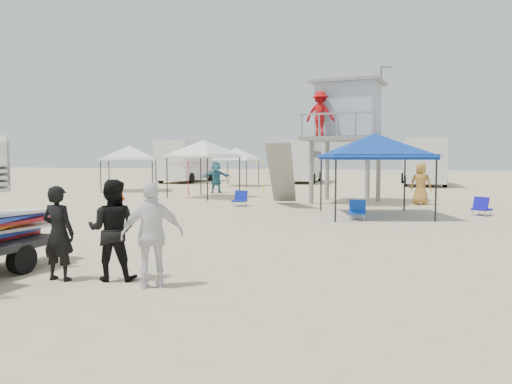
# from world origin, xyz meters

# --- Properties ---
(ground) EXTENTS (140.00, 140.00, 0.00)m
(ground) POSITION_xyz_m (0.00, 0.00, 0.00)
(ground) COLOR beige
(ground) RESTS_ON ground
(man_left) EXTENTS (0.60, 0.41, 1.59)m
(man_left) POSITION_xyz_m (-2.08, -0.21, 0.79)
(man_left) COLOR black
(man_left) RESTS_ON ground
(man_mid) EXTENTS (0.95, 0.81, 1.69)m
(man_mid) POSITION_xyz_m (-1.23, 0.04, 0.84)
(man_mid) COLOR black
(man_mid) RESTS_ON ground
(man_right) EXTENTS (1.05, 0.84, 1.66)m
(man_right) POSITION_xyz_m (-0.38, -0.21, 0.83)
(man_right) COLOR white
(man_right) RESTS_ON ground
(lifeguard_tower) EXTENTS (3.81, 3.81, 5.25)m
(lifeguard_tower) POSITION_xyz_m (1.50, 15.14, 3.91)
(lifeguard_tower) COLOR gray
(lifeguard_tower) RESTS_ON ground
(canopy_blue) EXTENTS (4.07, 4.07, 3.24)m
(canopy_blue) POSITION_xyz_m (2.85, 10.30, 2.69)
(canopy_blue) COLOR black
(canopy_blue) RESTS_ON ground
(canopy_white_a) EXTENTS (3.47, 3.47, 3.27)m
(canopy_white_a) POSITION_xyz_m (-5.46, 16.08, 2.72)
(canopy_white_a) COLOR black
(canopy_white_a) RESTS_ON ground
(canopy_white_b) EXTENTS (3.91, 3.91, 3.09)m
(canopy_white_b) POSITION_xyz_m (-11.38, 19.52, 2.54)
(canopy_white_b) COLOR black
(canopy_white_b) RESTS_ON ground
(canopy_white_c) EXTENTS (2.79, 2.79, 3.03)m
(canopy_white_c) POSITION_xyz_m (-6.57, 25.74, 2.48)
(canopy_white_c) COLOR black
(canopy_white_c) RESTS_ON ground
(umbrella_a) EXTENTS (2.73, 2.75, 1.89)m
(umbrella_a) POSITION_xyz_m (-6.63, 16.95, 0.94)
(umbrella_a) COLOR red
(umbrella_a) RESTS_ON ground
(umbrella_b) EXTENTS (2.71, 2.74, 1.95)m
(umbrella_b) POSITION_xyz_m (-3.32, 20.00, 0.97)
(umbrella_b) COLOR #F3FB16
(umbrella_b) RESTS_ON ground
(cone_near) EXTENTS (0.34, 0.34, 0.50)m
(cone_near) POSITION_xyz_m (-4.69, 7.91, 0.25)
(cone_near) COLOR red
(cone_near) RESTS_ON ground
(cone_far) EXTENTS (0.34, 0.34, 0.50)m
(cone_far) POSITION_xyz_m (-8.69, 13.67, 0.25)
(cone_far) COLOR #E83B07
(cone_far) RESTS_ON ground
(beach_chair_a) EXTENTS (0.57, 0.60, 0.64)m
(beach_chair_a) POSITION_xyz_m (-2.56, 12.50, 0.31)
(beach_chair_a) COLOR #0E1F9C
(beach_chair_a) RESTS_ON ground
(beach_chair_b) EXTENTS (0.55, 0.58, 0.64)m
(beach_chair_b) POSITION_xyz_m (2.37, 9.17, 0.31)
(beach_chair_b) COLOR #1040B1
(beach_chair_b) RESTS_ON ground
(beach_chair_c) EXTENTS (0.73, 0.84, 0.64)m
(beach_chair_c) POSITION_xyz_m (6.54, 11.42, 0.31)
(beach_chair_c) COLOR #130FAB
(beach_chair_c) RESTS_ON ground
(rv_far_left) EXTENTS (2.64, 6.80, 3.25)m
(rv_far_left) POSITION_xyz_m (-12.00, 29.99, 1.80)
(rv_far_left) COLOR silver
(rv_far_left) RESTS_ON ground
(rv_mid_left) EXTENTS (2.65, 6.50, 3.25)m
(rv_mid_left) POSITION_xyz_m (-3.00, 31.49, 1.80)
(rv_mid_left) COLOR silver
(rv_mid_left) RESTS_ON ground
(rv_mid_right) EXTENTS (2.64, 7.00, 3.25)m
(rv_mid_right) POSITION_xyz_m (6.00, 29.99, 1.80)
(rv_mid_right) COLOR silver
(rv_mid_right) RESTS_ON ground
(light_pole_left) EXTENTS (0.14, 0.14, 8.00)m
(light_pole_left) POSITION_xyz_m (3.00, 27.00, 4.00)
(light_pole_left) COLOR slate
(light_pole_left) RESTS_ON ground
(distant_beachgoers) EXTENTS (19.80, 14.62, 1.79)m
(distant_beachgoers) POSITION_xyz_m (0.22, 19.22, 0.88)
(distant_beachgoers) COLOR #BAD14E
(distant_beachgoers) RESTS_ON ground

